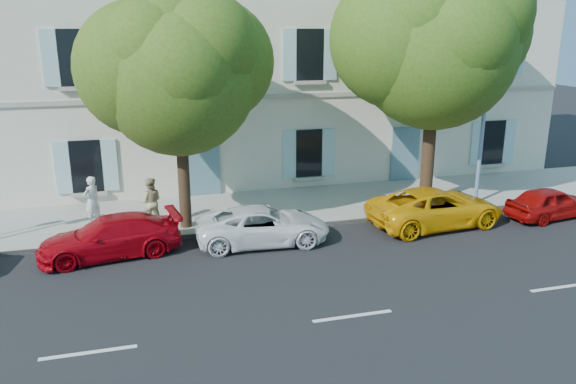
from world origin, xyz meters
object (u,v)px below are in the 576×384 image
object	(u,v)px
tree_right	(436,48)
car_red_hatchback	(550,203)
street_lamp	(489,90)
pedestrian_a	(92,201)
car_white_coupe	(263,225)
car_red_coupe	(110,237)
car_yellow_supercar	(436,207)
pedestrian_b	(150,202)
tree_left	(178,78)

from	to	relation	value
tree_right	car_red_hatchback	bearing A→B (deg)	-33.48
street_lamp	pedestrian_a	xyz separation A→B (m)	(-14.07, 1.35, -3.48)
car_red_hatchback	car_white_coupe	bearing A→B (deg)	79.49
car_red_coupe	car_red_hatchback	xyz separation A→B (m)	(15.20, -0.48, -0.03)
car_red_coupe	car_yellow_supercar	world-z (taller)	car_yellow_supercar
car_red_hatchback	pedestrian_b	distance (m)	14.16
car_red_coupe	tree_right	distance (m)	12.86
car_red_hatchback	tree_right	world-z (taller)	tree_right
street_lamp	pedestrian_b	world-z (taller)	street_lamp
car_red_coupe	tree_left	size ratio (longest dim) A/B	0.54
car_red_coupe	street_lamp	world-z (taller)	street_lamp
street_lamp	pedestrian_a	size ratio (longest dim) A/B	4.49
car_red_coupe	street_lamp	size ratio (longest dim) A/B	0.55
car_red_coupe	car_yellow_supercar	xyz separation A→B (m)	(10.80, -0.13, 0.06)
car_red_hatchback	pedestrian_b	world-z (taller)	pedestrian_b
pedestrian_b	car_white_coupe	bearing A→B (deg)	148.91
tree_right	pedestrian_b	size ratio (longest dim) A/B	5.40
car_yellow_supercar	tree_left	xyz separation A→B (m)	(-8.40, 1.79, 4.46)
tree_right	street_lamp	size ratio (longest dim) A/B	1.18
street_lamp	tree_left	bearing A→B (deg)	178.16
car_white_coupe	car_red_hatchback	distance (m)	10.55
pedestrian_a	tree_left	bearing A→B (deg)	118.16
car_yellow_supercar	tree_right	xyz separation A→B (m)	(0.74, 2.07, 5.26)
car_white_coupe	car_yellow_supercar	bearing A→B (deg)	-86.49
car_red_coupe	car_white_coupe	xyz separation A→B (m)	(4.66, -0.17, -0.02)
car_red_hatchback	tree_right	size ratio (longest dim) A/B	0.38
car_red_coupe	car_yellow_supercar	distance (m)	10.80
pedestrian_a	car_yellow_supercar	bearing A→B (deg)	122.69
tree_right	pedestrian_a	size ratio (longest dim) A/B	5.29
car_red_coupe	pedestrian_a	xyz separation A→B (m)	(-0.63, 2.65, 0.39)
car_yellow_supercar	street_lamp	world-z (taller)	street_lamp
car_yellow_supercar	car_red_hatchback	bearing A→B (deg)	-100.22
tree_right	tree_left	bearing A→B (deg)	-178.19
pedestrian_a	pedestrian_b	size ratio (longest dim) A/B	1.02
car_yellow_supercar	pedestrian_a	size ratio (longest dim) A/B	2.81
pedestrian_b	car_yellow_supercar	bearing A→B (deg)	169.35
car_white_coupe	tree_left	xyz separation A→B (m)	(-2.26, 1.82, 4.53)
car_red_coupe	street_lamp	distance (m)	14.05
car_red_coupe	tree_left	bearing A→B (deg)	115.98
car_red_hatchback	street_lamp	xyz separation A→B (m)	(-1.76, 1.78, 3.91)
street_lamp	car_yellow_supercar	bearing A→B (deg)	-151.56
car_yellow_supercar	street_lamp	size ratio (longest dim) A/B	0.62
car_red_coupe	pedestrian_b	world-z (taller)	pedestrian_b
tree_left	street_lamp	distance (m)	11.06
tree_right	pedestrian_b	distance (m)	11.39
street_lamp	tree_right	bearing A→B (deg)	161.30
pedestrian_b	car_red_coupe	bearing A→B (deg)	60.49
street_lamp	pedestrian_a	bearing A→B (deg)	174.51
car_white_coupe	pedestrian_b	world-z (taller)	pedestrian_b
car_white_coupe	car_yellow_supercar	size ratio (longest dim) A/B	0.89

